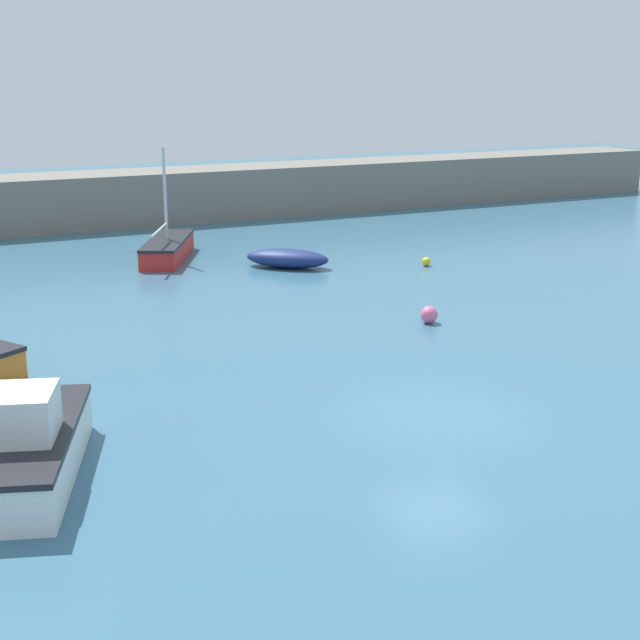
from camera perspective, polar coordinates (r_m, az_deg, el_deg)
ground_plane at (r=20.78m, az=7.55°, el=-6.23°), size 120.00×120.00×0.20m
harbor_breakwater at (r=47.18m, az=-12.56°, el=7.61°), size 67.41×3.73×2.66m
sailboat_twin_hulled at (r=37.85m, az=-9.73°, el=4.53°), size 3.58×5.37×4.66m
motorboat_grey_hull at (r=18.10m, az=-18.82°, el=-7.72°), size 3.67×5.39×1.91m
open_tender_yellow at (r=35.78m, az=-2.10°, el=3.97°), size 3.48×3.31×0.75m
mooring_buoy_yellow at (r=36.33m, az=6.82°, el=3.73°), size 0.36×0.36×0.36m
mooring_buoy_pink at (r=27.99m, az=6.99°, el=0.34°), size 0.54×0.54×0.54m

